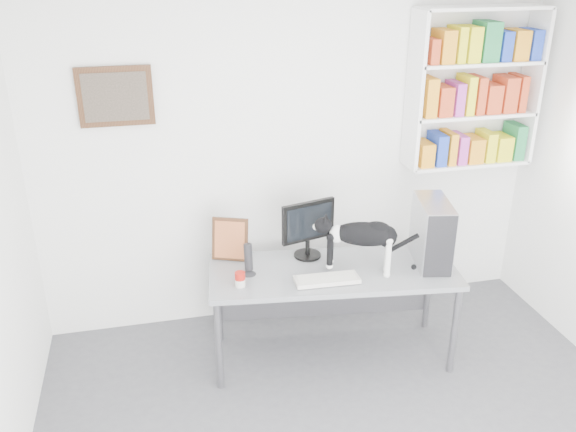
{
  "coord_description": "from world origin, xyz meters",
  "views": [
    {
      "loc": [
        -1.09,
        -2.43,
        2.84
      ],
      "look_at": [
        -0.16,
        1.53,
        1.06
      ],
      "focal_mm": 38.0,
      "sensor_mm": 36.0,
      "label": 1
    }
  ],
  "objects": [
    {
      "name": "room",
      "position": [
        0.0,
        0.0,
        1.35
      ],
      "size": [
        4.01,
        4.01,
        2.7
      ],
      "color": "#535458",
      "rests_on": "ground"
    },
    {
      "name": "keyboard",
      "position": [
        0.01,
        1.09,
        0.75
      ],
      "size": [
        0.45,
        0.19,
        0.03
      ],
      "primitive_type": "cube",
      "rotation": [
        0.0,
        0.0,
        -0.04
      ],
      "color": "beige",
      "rests_on": "desk"
    },
    {
      "name": "leaning_print",
      "position": [
        -0.59,
        1.58,
        0.9
      ],
      "size": [
        0.29,
        0.2,
        0.33
      ],
      "primitive_type": "cube",
      "rotation": [
        0.0,
        0.0,
        -0.38
      ],
      "color": "#4B2F18",
      "rests_on": "desk"
    },
    {
      "name": "speaker",
      "position": [
        -0.5,
        1.32,
        0.86
      ],
      "size": [
        0.11,
        0.11,
        0.24
      ],
      "primitive_type": "cylinder",
      "rotation": [
        0.0,
        0.0,
        0.06
      ],
      "color": "black",
      "rests_on": "desk"
    },
    {
      "name": "monitor",
      "position": [
        -0.02,
        1.49,
        0.96
      ],
      "size": [
        0.46,
        0.3,
        0.45
      ],
      "primitive_type": "cube",
      "rotation": [
        0.0,
        0.0,
        0.26
      ],
      "color": "black",
      "rests_on": "desk"
    },
    {
      "name": "bookshelf",
      "position": [
        1.4,
        1.85,
        1.85
      ],
      "size": [
        1.03,
        0.28,
        1.24
      ],
      "primitive_type": "cube",
      "color": "white",
      "rests_on": "room"
    },
    {
      "name": "wall_art",
      "position": [
        -1.3,
        1.97,
        1.9
      ],
      "size": [
        0.52,
        0.04,
        0.42
      ],
      "primitive_type": "cube",
      "color": "#4B2F18",
      "rests_on": "room"
    },
    {
      "name": "pc_tower",
      "position": [
        0.82,
        1.2,
        0.97
      ],
      "size": [
        0.3,
        0.51,
        0.47
      ],
      "primitive_type": "cube",
      "rotation": [
        0.0,
        0.0,
        -0.21
      ],
      "color": "silver",
      "rests_on": "desk"
    },
    {
      "name": "cat",
      "position": [
        0.28,
        1.16,
        0.94
      ],
      "size": [
        0.67,
        0.39,
        0.4
      ],
      "primitive_type": null,
      "rotation": [
        0.0,
        0.0,
        -0.36
      ],
      "color": "black",
      "rests_on": "desk"
    },
    {
      "name": "soup_can",
      "position": [
        -0.58,
        1.16,
        0.79
      ],
      "size": [
        0.1,
        0.1,
        0.1
      ],
      "primitive_type": "cylinder",
      "rotation": [
        0.0,
        0.0,
        -0.52
      ],
      "color": "#AB160E",
      "rests_on": "desk"
    },
    {
      "name": "desk",
      "position": [
        0.1,
        1.25,
        0.37
      ],
      "size": [
        1.84,
        0.9,
        0.74
      ],
      "primitive_type": "cube",
      "rotation": [
        0.0,
        0.0,
        -0.12
      ],
      "color": "slate",
      "rests_on": "room"
    }
  ]
}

